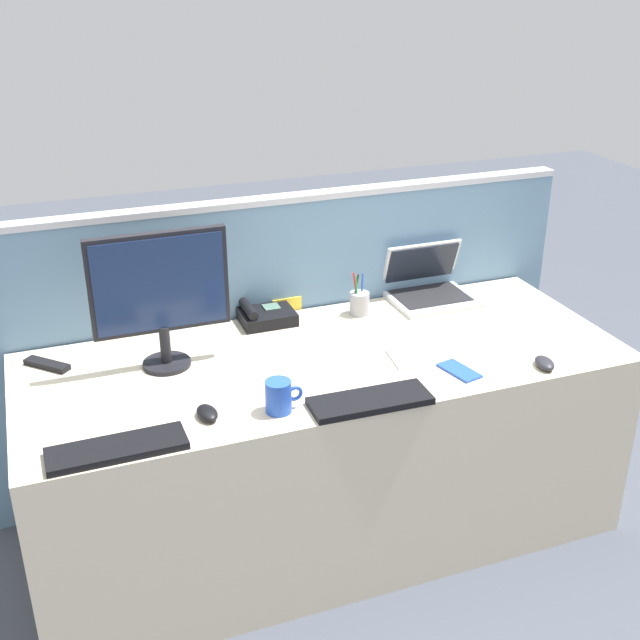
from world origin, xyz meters
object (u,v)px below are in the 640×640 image
object	(u,v)px
desktop_monitor	(160,290)
cell_phone_blue_case	(459,371)
desk_phone	(265,315)
computer_mouse_left_hand	(545,363)
keyboard_main	(370,401)
cell_phone_white_slab	(400,359)
tv_remote	(47,365)
pen_cup	(359,303)
computer_mouse_right_hand	(207,413)
coffee_mug	(279,396)
keyboard_spare	(117,449)
laptop	(427,286)

from	to	relation	value
desktop_monitor	cell_phone_blue_case	size ratio (longest dim) A/B	3.16
desk_phone	computer_mouse_left_hand	bearing A→B (deg)	-41.10
keyboard_main	cell_phone_white_slab	bearing A→B (deg)	48.88
tv_remote	desk_phone	bearing A→B (deg)	-38.50
desktop_monitor	pen_cup	world-z (taller)	desktop_monitor
desktop_monitor	computer_mouse_right_hand	world-z (taller)	desktop_monitor
cell_phone_blue_case	desktop_monitor	bearing A→B (deg)	143.11
desktop_monitor	tv_remote	size ratio (longest dim) A/B	2.78
desktop_monitor	coffee_mug	bearing A→B (deg)	-57.90
desktop_monitor	keyboard_spare	bearing A→B (deg)	-115.74
tv_remote	cell_phone_blue_case	bearing A→B (deg)	-66.72
keyboard_spare	tv_remote	bearing A→B (deg)	103.54
cell_phone_blue_case	coffee_mug	world-z (taller)	coffee_mug
keyboard_main	cell_phone_blue_case	world-z (taller)	keyboard_main
desktop_monitor	laptop	size ratio (longest dim) A/B	1.45
keyboard_main	tv_remote	xyz separation A→B (m)	(-0.93, 0.61, -0.00)
cell_phone_blue_case	cell_phone_white_slab	bearing A→B (deg)	121.32
desktop_monitor	keyboard_main	distance (m)	0.78
computer_mouse_left_hand	coffee_mug	world-z (taller)	coffee_mug
cell_phone_blue_case	cell_phone_white_slab	xyz separation A→B (m)	(-0.15, 0.15, 0.00)
computer_mouse_right_hand	tv_remote	world-z (taller)	computer_mouse_right_hand
keyboard_spare	computer_mouse_right_hand	size ratio (longest dim) A/B	3.92
computer_mouse_left_hand	coffee_mug	distance (m)	0.93
desk_phone	keyboard_spare	xyz separation A→B (m)	(-0.65, -0.69, -0.02)
desktop_monitor	cell_phone_white_slab	world-z (taller)	desktop_monitor
computer_mouse_right_hand	keyboard_spare	bearing A→B (deg)	-168.10
keyboard_main	coffee_mug	size ratio (longest dim) A/B	3.21
tv_remote	coffee_mug	size ratio (longest dim) A/B	1.42
desk_phone	computer_mouse_left_hand	distance (m)	1.04
computer_mouse_right_hand	tv_remote	size ratio (longest dim) A/B	0.59
pen_cup	computer_mouse_left_hand	bearing A→B (deg)	-56.46
desktop_monitor	coffee_mug	world-z (taller)	desktop_monitor
laptop	keyboard_main	bearing A→B (deg)	-128.84
tv_remote	desktop_monitor	bearing A→B (deg)	-62.53
keyboard_main	keyboard_spare	size ratio (longest dim) A/B	0.98
laptop	coffee_mug	bearing A→B (deg)	-142.84
desk_phone	cell_phone_white_slab	size ratio (longest dim) A/B	1.36
computer_mouse_left_hand	pen_cup	distance (m)	0.75
laptop	desk_phone	bearing A→B (deg)	179.69
laptop	keyboard_spare	xyz separation A→B (m)	(-1.34, -0.68, -0.04)
laptop	computer_mouse_right_hand	size ratio (longest dim) A/B	3.27
laptop	keyboard_main	world-z (taller)	laptop
computer_mouse_right_hand	cell_phone_white_slab	xyz separation A→B (m)	(0.71, 0.14, -0.01)
keyboard_main	tv_remote	bearing A→B (deg)	148.38
laptop	computer_mouse_right_hand	distance (m)	1.21
computer_mouse_left_hand	tv_remote	world-z (taller)	computer_mouse_left_hand
cell_phone_white_slab	tv_remote	xyz separation A→B (m)	(-1.15, 0.37, 0.01)
cell_phone_blue_case	tv_remote	size ratio (longest dim) A/B	0.88
desktop_monitor	desk_phone	xyz separation A→B (m)	(0.42, 0.21, -0.25)
computer_mouse_right_hand	pen_cup	size ratio (longest dim) A/B	0.58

